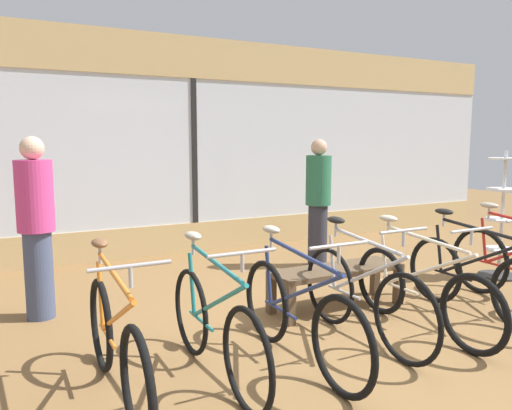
# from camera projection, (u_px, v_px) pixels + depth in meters

# --- Properties ---
(ground_plane) EXTENTS (24.00, 24.00, 0.00)m
(ground_plane) POSITION_uv_depth(u_px,v_px,m) (357.00, 340.00, 4.27)
(ground_plane) COLOR olive
(shop_back_wall) EXTENTS (12.00, 0.08, 3.20)m
(shop_back_wall) POSITION_uv_depth(u_px,v_px,m) (194.00, 144.00, 7.47)
(shop_back_wall) COLOR tan
(shop_back_wall) RESTS_ON ground_plane
(bicycle_far_left) EXTENTS (0.46, 1.74, 1.03)m
(bicycle_far_left) POSITION_uv_depth(u_px,v_px,m) (116.00, 344.00, 3.23)
(bicycle_far_left) COLOR black
(bicycle_far_left) RESTS_ON ground_plane
(bicycle_left) EXTENTS (0.46, 1.69, 1.02)m
(bicycle_left) POSITION_uv_depth(u_px,v_px,m) (214.00, 326.00, 3.54)
(bicycle_left) COLOR black
(bicycle_left) RESTS_ON ground_plane
(bicycle_center_left) EXTENTS (0.46, 1.74, 1.03)m
(bicycle_center_left) POSITION_uv_depth(u_px,v_px,m) (299.00, 315.00, 3.76)
(bicycle_center_left) COLOR black
(bicycle_center_left) RESTS_ON ground_plane
(bicycle_center) EXTENTS (0.46, 1.69, 1.04)m
(bicycle_center) POSITION_uv_depth(u_px,v_px,m) (363.00, 295.00, 4.21)
(bicycle_center) COLOR black
(bicycle_center) RESTS_ON ground_plane
(bicycle_center_right) EXTENTS (0.46, 1.74, 1.01)m
(bicycle_center_right) POSITION_uv_depth(u_px,v_px,m) (421.00, 291.00, 4.43)
(bicycle_center_right) COLOR black
(bicycle_center_right) RESTS_ON ground_plane
(bicycle_right) EXTENTS (0.46, 1.70, 1.03)m
(bicycle_right) POSITION_uv_depth(u_px,v_px,m) (475.00, 278.00, 4.79)
(bicycle_right) COLOR black
(bicycle_right) RESTS_ON ground_plane
(accessory_rack) EXTENTS (0.48, 0.48, 1.58)m
(accessory_rack) POSITION_uv_depth(u_px,v_px,m) (502.00, 225.00, 6.16)
(accessory_rack) COLOR #333333
(accessory_rack) RESTS_ON ground_plane
(display_bench) EXTENTS (1.40, 0.44, 0.43)m
(display_bench) POSITION_uv_depth(u_px,v_px,m) (337.00, 275.00, 5.03)
(display_bench) COLOR brown
(display_bench) RESTS_ON ground_plane
(customer_near_rack) EXTENTS (0.42, 0.42, 1.71)m
(customer_near_rack) POSITION_uv_depth(u_px,v_px,m) (318.00, 200.00, 6.68)
(customer_near_rack) COLOR #2D2D38
(customer_near_rack) RESTS_ON ground_plane
(customer_by_window) EXTENTS (0.48, 0.48, 1.74)m
(customer_by_window) POSITION_uv_depth(u_px,v_px,m) (36.00, 224.00, 4.69)
(customer_by_window) COLOR #424C6B
(customer_by_window) RESTS_ON ground_plane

